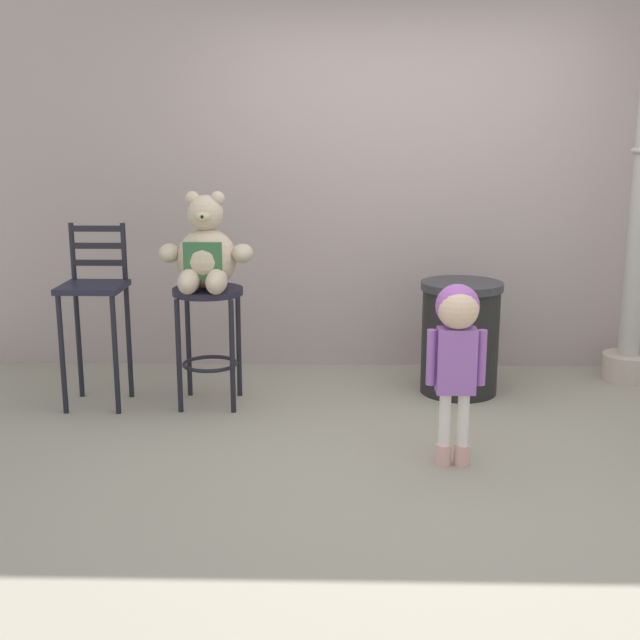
# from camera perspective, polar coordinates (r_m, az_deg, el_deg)

# --- Properties ---
(ground_plane) EXTENTS (24.00, 24.00, 0.00)m
(ground_plane) POSITION_cam_1_polar(r_m,az_deg,el_deg) (4.42, 6.64, -9.26)
(ground_plane) COLOR gray
(building_wall) EXTENTS (6.27, 0.30, 3.31)m
(building_wall) POSITION_cam_1_polar(r_m,az_deg,el_deg) (5.92, 5.44, 12.84)
(building_wall) COLOR #A28F8D
(building_wall) RESTS_ON ground_plane
(bar_stool_with_teddy) EXTENTS (0.43, 0.43, 0.74)m
(bar_stool_with_teddy) POSITION_cam_1_polar(r_m,az_deg,el_deg) (5.06, -7.74, -0.01)
(bar_stool_with_teddy) COLOR black
(bar_stool_with_teddy) RESTS_ON ground_plane
(teddy_bear) EXTENTS (0.56, 0.51, 0.58)m
(teddy_bear) POSITION_cam_1_polar(r_m,az_deg,el_deg) (4.96, -7.94, 4.55)
(teddy_bear) COLOR #BEA890
(teddy_bear) RESTS_ON bar_stool_with_teddy
(child_walking) EXTENTS (0.30, 0.24, 0.94)m
(child_walking) POSITION_cam_1_polar(r_m,az_deg,el_deg) (4.11, 9.49, -1.09)
(child_walking) COLOR #DAA098
(child_walking) RESTS_ON ground_plane
(trash_bin) EXTENTS (0.52, 0.52, 0.73)m
(trash_bin) POSITION_cam_1_polar(r_m,az_deg,el_deg) (5.36, 9.70, -1.19)
(trash_bin) COLOR black
(trash_bin) RESTS_ON ground_plane
(lamppost) EXTENTS (0.33, 0.33, 2.66)m
(lamppost) POSITION_cam_1_polar(r_m,az_deg,el_deg) (5.81, 21.27, 5.96)
(lamppost) COLOR #B7A295
(lamppost) RESTS_ON ground_plane
(bar_chair_empty) EXTENTS (0.38, 0.38, 1.12)m
(bar_chair_empty) POSITION_cam_1_polar(r_m,az_deg,el_deg) (5.18, -15.38, 1.35)
(bar_chair_empty) COLOR black
(bar_chair_empty) RESTS_ON ground_plane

